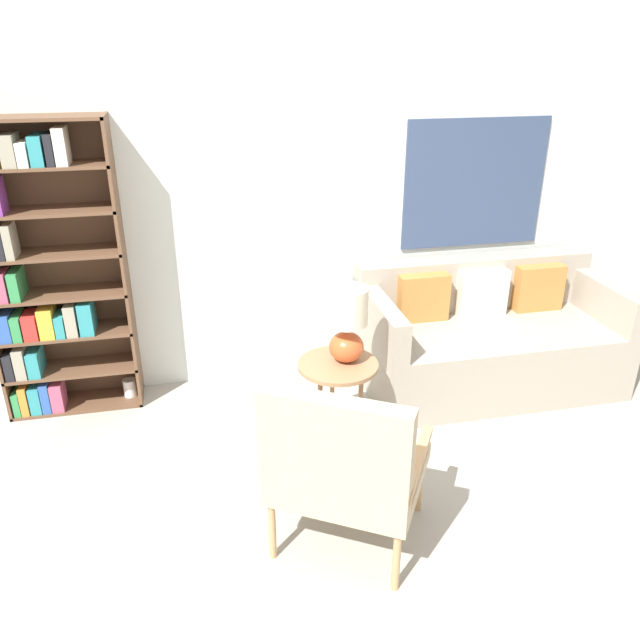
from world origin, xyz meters
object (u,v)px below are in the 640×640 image
armchair (343,464)px  side_table (338,374)px  bookshelf (43,279)px  couch (486,339)px  table_lamp (347,322)px

armchair → side_table: (0.19, 0.87, -0.02)m
bookshelf → armchair: (1.52, -1.71, -0.41)m
couch → table_lamp: size_ratio=3.87×
side_table → armchair: bearing=-102.4°
couch → table_lamp: (-1.19, -0.53, 0.49)m
bookshelf → couch: (2.96, -0.29, -0.59)m
side_table → table_lamp: (0.05, 0.02, 0.33)m
bookshelf → side_table: (1.72, -0.84, -0.43)m
armchair → table_lamp: (0.25, 0.89, 0.30)m
bookshelf → armchair: bearing=-48.3°
bookshelf → side_table: size_ratio=3.35×
side_table → table_lamp: bearing=23.6°
armchair → side_table: armchair is taller
armchair → side_table: size_ratio=1.66×
side_table → table_lamp: 0.33m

